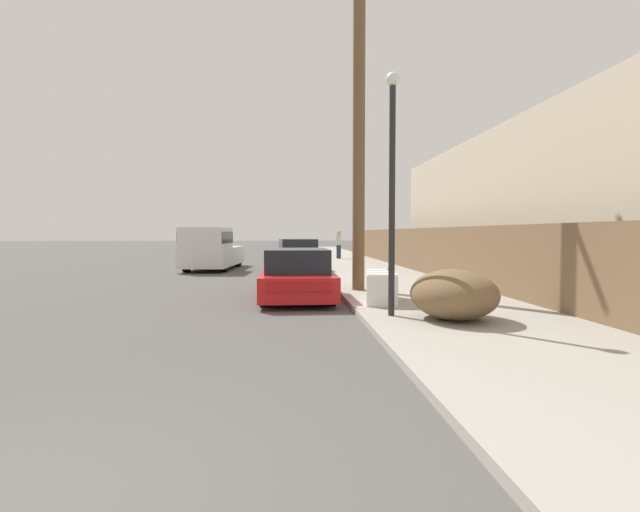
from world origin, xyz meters
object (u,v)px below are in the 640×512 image
(parked_sports_car_red, at_px, (296,276))
(pedestrian, at_px, (339,244))
(pickup_truck, at_px, (211,249))
(brush_pile, at_px, (454,294))
(discarded_fridge, at_px, (381,286))
(street_lamp, at_px, (392,175))
(utility_pole, at_px, (359,116))
(car_parked_far, at_px, (294,250))
(car_parked_mid, at_px, (297,256))

(parked_sports_car_red, relative_size, pedestrian, 2.62)
(pickup_truck, xyz_separation_m, brush_pile, (6.49, -14.22, -0.38))
(brush_pile, bearing_deg, discarded_fridge, 109.56)
(discarded_fridge, xyz_separation_m, pickup_truck, (-5.62, 11.76, 0.49))
(street_lamp, bearing_deg, brush_pile, -24.62)
(discarded_fridge, xyz_separation_m, street_lamp, (-0.18, -1.98, 2.33))
(discarded_fridge, relative_size, utility_pole, 0.20)
(brush_pile, height_order, pedestrian, pedestrian)
(car_parked_far, bearing_deg, pedestrian, -5.03)
(car_parked_mid, distance_m, utility_pole, 9.68)
(car_parked_far, xyz_separation_m, utility_pole, (1.53, -17.35, 4.29))
(brush_pile, bearing_deg, utility_pole, 102.29)
(parked_sports_car_red, relative_size, car_parked_far, 0.97)
(pickup_truck, bearing_deg, car_parked_mid, 172.52)
(parked_sports_car_red, height_order, car_parked_far, car_parked_far)
(utility_pole, height_order, street_lamp, utility_pole)
(car_parked_mid, bearing_deg, car_parked_far, 85.82)
(car_parked_far, distance_m, brush_pile, 22.35)
(discarded_fridge, bearing_deg, car_parked_mid, 107.81)
(parked_sports_car_red, distance_m, pedestrian, 18.23)
(pickup_truck, bearing_deg, brush_pile, 118.63)
(parked_sports_car_red, xyz_separation_m, pedestrian, (3.01, 17.97, 0.43))
(brush_pile, bearing_deg, pickup_truck, 114.54)
(pickup_truck, distance_m, brush_pile, 15.63)
(pickup_truck, bearing_deg, pedestrian, -126.90)
(car_parked_far, distance_m, utility_pole, 17.94)
(parked_sports_car_red, distance_m, car_parked_mid, 9.46)
(street_lamp, relative_size, pedestrian, 2.64)
(pickup_truck, height_order, utility_pole, utility_pole)
(car_parked_far, relative_size, street_lamp, 1.03)
(car_parked_far, height_order, brush_pile, car_parked_far)
(parked_sports_car_red, xyz_separation_m, pickup_truck, (-3.69, 10.26, 0.37))
(utility_pole, distance_m, street_lamp, 4.84)
(parked_sports_car_red, relative_size, car_parked_mid, 0.95)
(pickup_truck, distance_m, utility_pole, 11.53)
(utility_pole, bearing_deg, street_lamp, -90.00)
(car_parked_mid, height_order, brush_pile, car_parked_mid)
(discarded_fridge, relative_size, brush_pile, 1.00)
(discarded_fridge, distance_m, brush_pile, 2.61)
(street_lamp, distance_m, brush_pile, 2.50)
(car_parked_mid, bearing_deg, utility_pole, -84.28)
(parked_sports_car_red, xyz_separation_m, car_parked_far, (0.22, 18.24, 0.03))
(pickup_truck, distance_m, pedestrian, 10.22)
(discarded_fridge, distance_m, parked_sports_car_red, 2.44)
(parked_sports_car_red, relative_size, street_lamp, 0.99)
(pickup_truck, bearing_deg, discarded_fridge, 119.62)
(car_parked_far, height_order, utility_pole, utility_pole)
(discarded_fridge, height_order, street_lamp, street_lamp)
(car_parked_mid, relative_size, utility_pole, 0.51)
(street_lamp, xyz_separation_m, brush_pile, (1.06, -0.48, -2.22))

